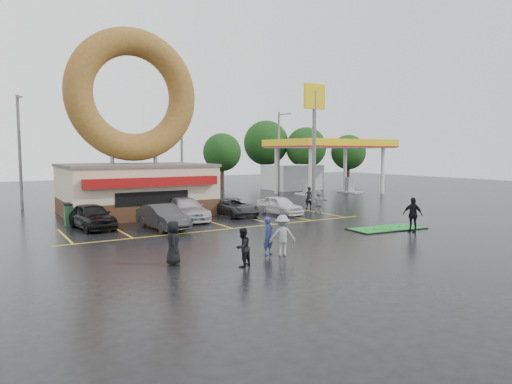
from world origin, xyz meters
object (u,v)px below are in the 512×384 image
putting_green (387,229)px  streetlight_mid (182,150)px  streetlight_left (20,149)px  gas_station (313,160)px  person_blue (268,236)px  donut_shop (134,153)px  dumpster (80,214)px  car_silver (186,209)px  car_dgrey (163,217)px  car_white (280,205)px  person_cameraman (413,215)px  streetlight_right (279,150)px  car_grey (235,207)px  car_black (92,216)px  shell_sign (314,121)px

putting_green → streetlight_mid: bearing=99.3°
streetlight_left → putting_green: bearing=-50.6°
gas_station → person_blue: bearing=-131.9°
donut_shop → gas_station: (23.00, 7.97, -0.77)m
putting_green → streetlight_left: bearing=129.4°
dumpster → streetlight_left: bearing=109.2°
car_silver → streetlight_left: bearing=129.7°
car_silver → car_dgrey: bearing=-131.4°
car_white → putting_green: size_ratio=0.83×
person_cameraman → donut_shop: bearing=-159.6°
streetlight_mid → person_blue: size_ratio=5.29×
gas_station → streetlight_mid: size_ratio=1.52×
streetlight_right → putting_green: streetlight_right is taller
streetlight_mid → putting_green: bearing=-80.7°
donut_shop → car_white: 11.33m
car_white → putting_green: car_white is taller
streetlight_right → car_dgrey: bearing=-139.9°
car_silver → car_grey: car_silver is taller
streetlight_left → car_black: streetlight_left is taller
streetlight_right → person_blue: size_ratio=5.29×
gas_station → car_grey: (-17.27, -12.94, -3.08)m
gas_station → streetlight_right: bearing=166.3°
person_blue → person_cameraman: size_ratio=0.86×
streetlight_right → dumpster: (-23.50, -12.17, -4.13)m
car_silver → gas_station: bearing=34.4°
car_black → car_white: bearing=-10.4°
person_cameraman → putting_green: size_ratio=0.41×
car_grey → car_white: bearing=-17.4°
streetlight_mid → car_silver: bearing=-111.5°
car_silver → person_cameraman: (9.36, -10.95, 0.25)m
putting_green → gas_station: bearing=61.4°
car_white → person_blue: size_ratio=2.36×
streetlight_left → donut_shop: bearing=-44.8°
car_grey → putting_green: car_grey is taller
gas_station → streetlight_right: streetlight_right is taller
car_white → gas_station: bearing=38.6°
streetlight_mid → car_silver: size_ratio=1.76×
streetlight_right → car_dgrey: streetlight_right is taller
gas_station → car_black: (-27.19, -13.25, -2.94)m
streetlight_left → dumpster: streetlight_left is taller
car_silver → car_black: bearing=-174.2°
shell_sign → streetlight_right: shell_sign is taller
shell_sign → car_grey: bearing=-158.7°
streetlight_left → car_grey: 17.93m
streetlight_mid → donut_shop: bearing=-131.4°
person_cameraman → dumpster: bearing=-143.7°
donut_shop → dumpster: donut_shop is taller
donut_shop → streetlight_right: size_ratio=1.50×
shell_sign → car_grey: size_ratio=2.37×
car_white → streetlight_left: bearing=134.7°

